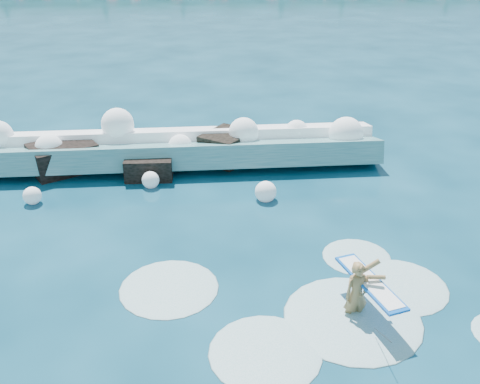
{
  "coord_description": "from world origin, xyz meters",
  "views": [
    {
      "loc": [
        0.37,
        -10.87,
        7.61
      ],
      "look_at": [
        1.5,
        2.0,
        1.2
      ],
      "focal_mm": 40.0,
      "sensor_mm": 36.0,
      "label": 1
    }
  ],
  "objects": [
    {
      "name": "surf_foam",
      "position": [
        2.98,
        -1.53,
        0.0
      ],
      "size": [
        9.0,
        5.26,
        0.15
      ],
      "color": "silver",
      "rests_on": "ground"
    },
    {
      "name": "surfer_with_board",
      "position": [
        3.75,
        -1.8,
        0.58
      ],
      "size": [
        1.12,
        2.81,
        1.58
      ],
      "color": "#9E7849",
      "rests_on": "ground"
    },
    {
      "name": "breaking_wave",
      "position": [
        -1.29,
        6.95,
        0.49
      ],
      "size": [
        16.17,
        2.6,
        1.39
      ],
      "color": "teal",
      "rests_on": "ground"
    },
    {
      "name": "wave_spray",
      "position": [
        -1.26,
        6.83,
        0.95
      ],
      "size": [
        15.27,
        4.65,
        1.97
      ],
      "color": "white",
      "rests_on": "ground"
    },
    {
      "name": "ground",
      "position": [
        0.0,
        0.0,
        0.0
      ],
      "size": [
        200.0,
        200.0,
        0.0
      ],
      "primitive_type": "plane",
      "color": "#083042",
      "rests_on": "ground"
    },
    {
      "name": "rock_cluster",
      "position": [
        -1.61,
        6.67,
        0.39
      ],
      "size": [
        8.07,
        2.95,
        1.22
      ],
      "color": "black",
      "rests_on": "ground"
    }
  ]
}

